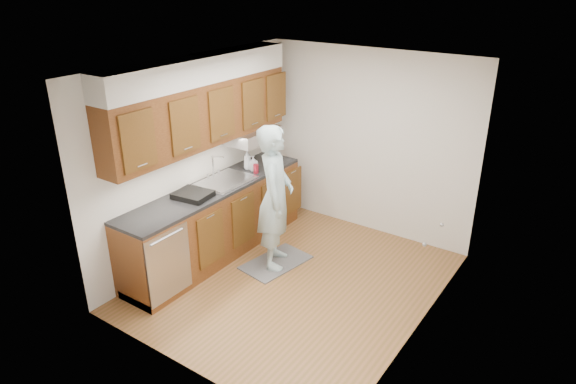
% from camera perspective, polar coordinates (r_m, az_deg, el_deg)
% --- Properties ---
extents(floor, '(3.50, 3.50, 0.00)m').
position_cam_1_polar(floor, '(6.16, 0.81, -9.94)').
color(floor, brown).
rests_on(floor, ground).
extents(ceiling, '(3.50, 3.50, 0.00)m').
position_cam_1_polar(ceiling, '(5.21, 0.97, 13.64)').
color(ceiling, white).
rests_on(ceiling, wall_left).
extents(wall_left, '(0.02, 3.50, 2.50)m').
position_cam_1_polar(wall_left, '(6.46, -10.27, 3.76)').
color(wall_left, silver).
rests_on(wall_left, floor).
extents(wall_right, '(0.02, 3.50, 2.50)m').
position_cam_1_polar(wall_right, '(4.97, 15.43, -2.97)').
color(wall_right, silver).
rests_on(wall_right, floor).
extents(wall_back, '(3.00, 0.02, 2.50)m').
position_cam_1_polar(wall_back, '(7.00, 8.90, 5.41)').
color(wall_back, silver).
rests_on(wall_back, floor).
extents(counter, '(0.64, 2.80, 1.30)m').
position_cam_1_polar(counter, '(6.56, -7.93, -2.99)').
color(counter, brown).
rests_on(counter, floor).
extents(upper_cabinets, '(0.47, 2.80, 1.21)m').
position_cam_1_polar(upper_cabinets, '(6.18, -9.31, 9.69)').
color(upper_cabinets, brown).
rests_on(upper_cabinets, wall_left).
extents(closet_door, '(0.02, 1.22, 2.05)m').
position_cam_1_polar(closet_door, '(5.33, 16.17, -3.89)').
color(closet_door, silver).
rests_on(closet_door, wall_right).
extents(floor_mat, '(0.64, 0.93, 0.02)m').
position_cam_1_polar(floor_mat, '(6.51, -1.35, -7.83)').
color(floor_mat, slate).
rests_on(floor_mat, floor).
extents(person, '(0.76, 0.85, 2.02)m').
position_cam_1_polar(person, '(6.04, -1.44, 0.43)').
color(person, '#A3C1C7').
rests_on(person, floor_mat).
extents(soap_bottle_a, '(0.14, 0.14, 0.27)m').
position_cam_1_polar(soap_bottle_a, '(6.85, -4.54, 3.66)').
color(soap_bottle_a, silver).
rests_on(soap_bottle_a, counter).
extents(soap_bottle_b, '(0.12, 0.12, 0.20)m').
position_cam_1_polar(soap_bottle_b, '(6.81, -3.88, 3.23)').
color(soap_bottle_b, silver).
rests_on(soap_bottle_b, counter).
extents(soda_can, '(0.07, 0.07, 0.12)m').
position_cam_1_polar(soda_can, '(6.72, -3.59, 2.60)').
color(soda_can, '#B51F33').
rests_on(soda_can, counter).
extents(dish_rack, '(0.45, 0.39, 0.06)m').
position_cam_1_polar(dish_rack, '(6.10, -10.52, -0.29)').
color(dish_rack, black).
rests_on(dish_rack, counter).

